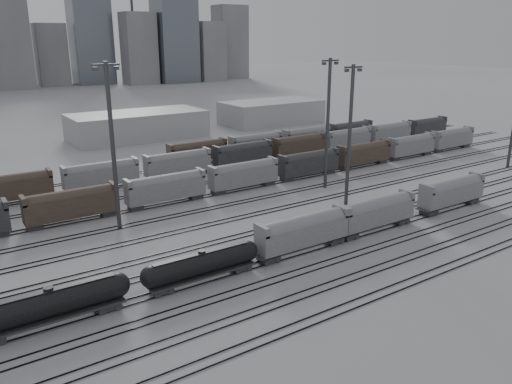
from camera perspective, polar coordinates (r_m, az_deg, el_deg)
ground at (r=73.16m, az=6.86°, el=-6.75°), size 900.00×900.00×0.00m
tracks at (r=86.09m, az=-0.71°, el=-2.80°), size 220.00×71.50×0.16m
tank_car_a at (r=58.53m, az=-22.44°, el=-11.78°), size 17.42×2.90×4.30m
tank_car_b at (r=63.70m, az=-6.17°, el=-8.21°), size 16.34×2.72×4.04m
hopper_car_a at (r=71.54m, az=5.38°, el=-4.39°), size 15.00×2.98×5.37m
hopper_car_b at (r=81.30m, az=13.58°, el=-2.16°), size 14.76×2.93×5.28m
hopper_car_c at (r=95.89m, az=21.48°, el=0.11°), size 14.99×2.98×5.36m
light_mast_b at (r=80.23m, az=-16.08°, el=5.32°), size 4.21×0.67×26.29m
light_mast_c at (r=90.60m, az=10.66°, el=6.65°), size 4.04×0.65×25.25m
light_mast_d at (r=100.72m, az=8.20°, el=8.02°), size 4.14×0.66×25.89m
bg_string_near at (r=101.01m, az=-1.42°, el=1.86°), size 151.00×3.00×5.60m
bg_string_mid at (r=119.31m, az=-1.50°, el=4.27°), size 151.00×3.00×5.60m
bg_string_far at (r=135.47m, az=2.96°, el=5.83°), size 66.00×3.00×5.60m
warehouse_mid at (r=157.11m, az=-13.34°, el=7.42°), size 40.00×18.00×8.00m
warehouse_right at (r=180.56m, az=1.79°, el=9.10°), size 35.00×18.00×8.00m
skyline at (r=334.82m, az=-25.54°, el=16.55°), size 316.00×22.40×95.00m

